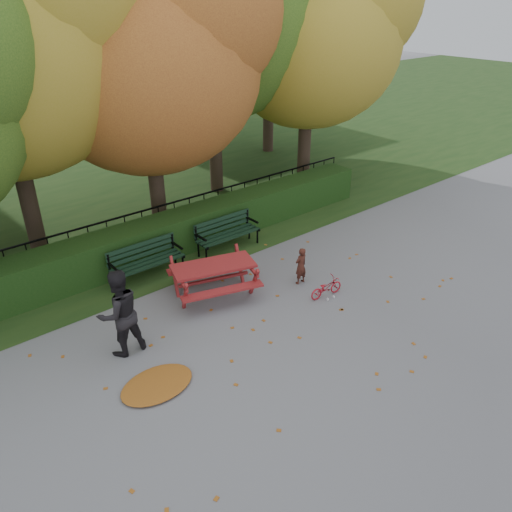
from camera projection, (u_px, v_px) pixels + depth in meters
ground at (290, 327)px, 10.39m from camera, size 90.00×90.00×0.00m
grass_strip at (51, 165)px, 19.89m from camera, size 90.00×90.00×0.00m
hedge at (175, 233)px, 13.21m from camera, size 13.00×0.90×1.00m
iron_fence at (159, 222)px, 13.73m from camera, size 14.00×0.04×1.02m
tree_b at (9, 30)px, 11.04m from camera, size 6.72×6.40×8.79m
tree_c at (160, 51)px, 12.62m from camera, size 6.30×6.00×8.00m
tree_e at (322, 30)px, 15.55m from camera, size 6.09×5.80×8.16m
tree_g at (280, 13)px, 19.14m from camera, size 6.30×6.00×8.55m
bench_left at (145, 259)px, 11.93m from camera, size 1.80×0.57×0.88m
bench_right at (226, 231)px, 13.27m from camera, size 1.80×0.57×0.88m
picnic_table at (213, 272)px, 11.19m from camera, size 2.19×1.96×0.89m
leaf_pile at (157, 384)px, 8.82m from camera, size 1.59×1.37×0.09m
leaf_scatter at (280, 320)px, 10.59m from camera, size 9.00×5.70×0.01m
child at (301, 266)px, 11.73m from camera, size 0.34×0.23×0.92m
adult at (119, 313)px, 9.29m from camera, size 0.86×0.67×1.77m
bicycle at (326, 288)px, 11.32m from camera, size 0.89×0.40×0.45m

